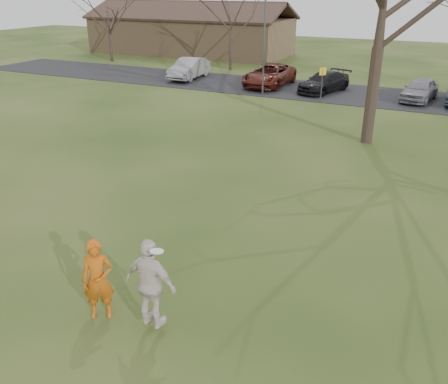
# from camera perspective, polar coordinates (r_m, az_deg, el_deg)

# --- Properties ---
(ground) EXTENTS (120.00, 120.00, 0.00)m
(ground) POSITION_cam_1_polar(r_m,az_deg,el_deg) (10.63, -9.66, -15.45)
(ground) COLOR #1E380F
(ground) RESTS_ON ground
(parking_strip) EXTENTS (62.00, 6.50, 0.04)m
(parking_strip) POSITION_cam_1_polar(r_m,az_deg,el_deg) (32.65, 16.35, 11.14)
(parking_strip) COLOR black
(parking_strip) RESTS_ON ground
(player_defender) EXTENTS (0.81, 0.73, 1.85)m
(player_defender) POSITION_cam_1_polar(r_m,az_deg,el_deg) (10.52, -14.94, -10.19)
(player_defender) COLOR #BF560F
(player_defender) RESTS_ON ground
(car_1) EXTENTS (1.84, 4.65, 1.51)m
(car_1) POSITION_cam_1_polar(r_m,az_deg,el_deg) (37.04, -4.24, 14.64)
(car_1) COLOR #9B999F
(car_1) RESTS_ON parking_strip
(car_2) EXTENTS (2.57, 5.42, 1.50)m
(car_2) POSITION_cam_1_polar(r_m,az_deg,el_deg) (34.35, 5.49, 13.86)
(car_2) COLOR #531B13
(car_2) RESTS_ON parking_strip
(car_3) EXTENTS (3.08, 4.78, 1.29)m
(car_3) POSITION_cam_1_polar(r_m,az_deg,el_deg) (32.87, 11.97, 12.84)
(car_3) COLOR black
(car_3) RESTS_ON parking_strip
(car_4) EXTENTS (2.21, 4.19, 1.36)m
(car_4) POSITION_cam_1_polar(r_m,az_deg,el_deg) (31.99, 22.54, 11.34)
(car_4) COLOR gray
(car_4) RESTS_ON parking_strip
(catching_play) EXTENTS (1.18, 0.52, 1.99)m
(catching_play) POSITION_cam_1_polar(r_m,az_deg,el_deg) (9.73, -8.79, -10.91)
(catching_play) COLOR beige
(catching_play) RESTS_ON ground
(building) EXTENTS (20.60, 8.50, 5.14)m
(building) POSITION_cam_1_polar(r_m,az_deg,el_deg) (51.34, -4.07, 18.48)
(building) COLOR #8C6D4C
(building) RESTS_ON ground
(lamp_post) EXTENTS (0.34, 0.34, 6.27)m
(lamp_post) POSITION_cam_1_polar(r_m,az_deg,el_deg) (31.21, 4.91, 18.78)
(lamp_post) COLOR #47474C
(lamp_post) RESTS_ON ground
(sign_yellow) EXTENTS (0.35, 0.35, 2.08)m
(sign_yellow) POSITION_cam_1_polar(r_m,az_deg,el_deg) (29.88, 11.76, 13.29)
(sign_yellow) COLOR #47474C
(sign_yellow) RESTS_ON ground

